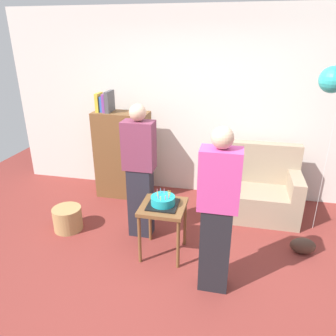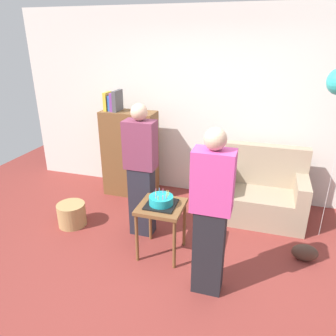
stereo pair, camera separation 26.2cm
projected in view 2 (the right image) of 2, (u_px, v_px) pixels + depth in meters
The scene contains 10 objects.
ground_plane at pixel (172, 274), 3.33m from camera, with size 8.00×8.00×0.00m, color maroon.
wall_back at pixel (212, 107), 4.62m from camera, with size 6.00×0.10×2.70m, color silver.
couch at pixel (262, 194), 4.28m from camera, with size 1.10×0.70×0.96m.
bookshelf at pixel (130, 153), 4.80m from camera, with size 0.80×0.36×1.59m.
side_table at pixel (161, 213), 3.47m from camera, with size 0.48×0.48×0.62m.
birthday_cake at pixel (161, 201), 3.41m from camera, with size 0.32×0.32×0.17m.
person_blowing_candles at pixel (141, 171), 3.74m from camera, with size 0.36×0.22×1.63m.
person_holding_cake at pixel (211, 215), 2.84m from camera, with size 0.36×0.22×1.63m.
wicker_basket at pixel (72, 214), 4.15m from camera, with size 0.36×0.36×0.30m, color #A88451.
handbag at pixel (305, 253), 3.50m from camera, with size 0.28×0.14×0.20m, color #473328.
Camera 2 is at (0.74, -2.54, 2.30)m, focal length 34.11 mm.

